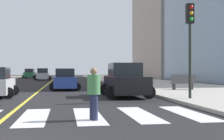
% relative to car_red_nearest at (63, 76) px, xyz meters
% --- Properties ---
extents(sidewalk_kerb_east, '(10.00, 120.00, 0.15)m').
position_rel_car_red_nearest_xyz_m(sidewalk_kerb_east, '(10.44, -15.64, -0.75)').
color(sidewalk_kerb_east, '#B2ADA3').
rests_on(sidewalk_kerb_east, ground).
extents(crosswalk_paint, '(13.50, 4.00, 0.01)m').
position_rel_car_red_nearest_xyz_m(crosswalk_paint, '(-1.76, -31.64, -0.82)').
color(crosswalk_paint, silver).
rests_on(crosswalk_paint, ground).
extents(lane_divider_paint, '(0.16, 80.00, 0.01)m').
position_rel_car_red_nearest_xyz_m(lane_divider_paint, '(-1.76, 4.36, -0.82)').
color(lane_divider_paint, yellow).
rests_on(lane_divider_paint, ground).
extents(parking_garage_concrete, '(18.00, 24.00, 29.61)m').
position_rel_car_red_nearest_xyz_m(parking_garage_concrete, '(27.14, 24.20, 13.98)').
color(parking_garage_concrete, '#B2ADA3').
rests_on(parking_garage_concrete, ground).
extents(car_red_nearest, '(2.58, 4.04, 1.77)m').
position_rel_car_red_nearest_xyz_m(car_red_nearest, '(0.00, 0.00, 0.00)').
color(car_red_nearest, red).
rests_on(car_red_nearest, ground).
extents(car_silver_second, '(2.87, 4.49, 1.97)m').
position_rel_car_red_nearest_xyz_m(car_silver_second, '(-3.38, 9.24, 0.09)').
color(car_silver_second, '#B7B7BC').
rests_on(car_silver_second, ground).
extents(car_blue_fourth, '(2.43, 3.87, 1.72)m').
position_rel_car_red_nearest_xyz_m(car_blue_fourth, '(0.19, -17.50, -0.02)').
color(car_blue_fourth, '#2D479E').
rests_on(car_blue_fourth, ground).
extents(car_black_fifth, '(2.81, 4.49, 2.00)m').
position_rel_car_red_nearest_xyz_m(car_black_fifth, '(3.71, -24.51, 0.11)').
color(car_black_fifth, black).
rests_on(car_black_fifth, ground).
extents(car_green_sixth, '(2.94, 4.58, 2.01)m').
position_rel_car_red_nearest_xyz_m(car_green_sixth, '(-7.01, 23.33, 0.11)').
color(car_green_sixth, '#236B42').
rests_on(car_green_sixth, ground).
extents(traffic_light_near_corner, '(0.36, 0.41, 4.77)m').
position_rel_car_red_nearest_xyz_m(traffic_light_near_corner, '(6.40, -27.64, 2.68)').
color(traffic_light_near_corner, black).
rests_on(traffic_light_near_corner, sidewalk_kerb_east).
extents(park_bench, '(1.83, 0.66, 1.12)m').
position_rel_car_red_nearest_xyz_m(park_bench, '(8.85, -20.80, -0.14)').
color(park_bench, '#47474C').
rests_on(park_bench, sidewalk_kerb_east).
extents(pedestrian_crossing, '(0.40, 0.40, 1.63)m').
position_rel_car_red_nearest_xyz_m(pedestrian_crossing, '(1.03, -32.64, 0.07)').
color(pedestrian_crossing, '#232847').
rests_on(pedestrian_crossing, ground).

